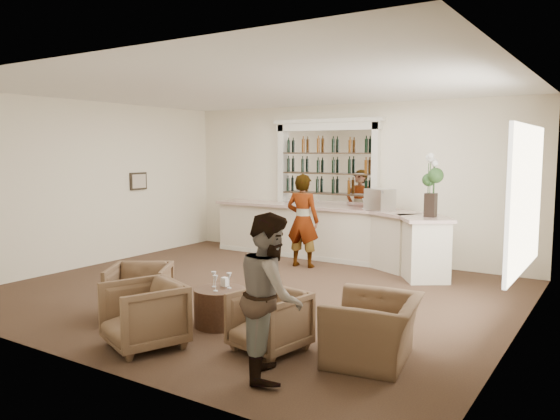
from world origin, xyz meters
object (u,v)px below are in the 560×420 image
object	(u,v)px
armchair_far	(373,329)
cocktail_table	(220,307)
espresso_machine	(380,200)
armchair_right	(269,321)
guest	(271,295)
sommelier	(303,221)
bar_counter	(330,234)
armchair_center	(144,315)
flower_vase	(431,181)
armchair_left	(140,291)

from	to	relation	value
armchair_far	cocktail_table	bearing A→B (deg)	-100.80
armchair_far	espresso_machine	xyz separation A→B (m)	(-1.85, 4.61, 1.00)
armchair_right	espresso_machine	bearing A→B (deg)	108.34
guest	espresso_machine	bearing A→B (deg)	-22.73
armchair_right	sommelier	bearing A→B (deg)	125.84
bar_counter	sommelier	distance (m)	0.94
cocktail_table	armchair_center	world-z (taller)	armchair_center
bar_counter	sommelier	size ratio (longest dim) A/B	3.07
sommelier	flower_vase	xyz separation A→B (m)	(2.47, 0.31, 0.84)
armchair_left	armchair_far	world-z (taller)	armchair_left
armchair_far	flower_vase	xyz separation A→B (m)	(-0.68, 4.12, 1.42)
guest	cocktail_table	bearing A→B (deg)	22.28
cocktail_table	flower_vase	bearing A→B (deg)	69.55
sommelier	armchair_center	bearing A→B (deg)	92.29
espresso_machine	armchair_right	bearing A→B (deg)	-57.77
bar_counter	flower_vase	xyz separation A→B (m)	(2.29, -0.55, 1.20)
sommelier	guest	world-z (taller)	sommelier
armchair_center	armchair_right	bearing A→B (deg)	50.15
bar_counter	cocktail_table	bearing A→B (deg)	-80.66
bar_counter	sommelier	world-z (taller)	sommelier
armchair_center	bar_counter	bearing A→B (deg)	117.09
cocktail_table	guest	size ratio (longest dim) A/B	0.40
sommelier	armchair_right	world-z (taller)	sommelier
bar_counter	armchair_right	size ratio (longest dim) A/B	7.34
cocktail_table	armchair_left	xyz separation A→B (m)	(-1.15, -0.34, 0.13)
armchair_center	armchair_far	distance (m)	2.67
sommelier	espresso_machine	bearing A→B (deg)	-154.56
armchair_right	espresso_machine	world-z (taller)	espresso_machine
armchair_right	armchair_far	xyz separation A→B (m)	(1.13, 0.38, 0.00)
guest	sommelier	bearing A→B (deg)	-7.20
sommelier	espresso_machine	distance (m)	1.58
espresso_machine	sommelier	bearing A→B (deg)	-124.62
sommelier	armchair_left	xyz separation A→B (m)	(-0.20, -4.12, -0.55)
bar_counter	armchair_center	distance (m)	5.78
espresso_machine	flower_vase	xyz separation A→B (m)	(1.17, -0.48, 0.42)
bar_counter	guest	world-z (taller)	guest
sommelier	cocktail_table	bearing A→B (deg)	98.12
cocktail_table	sommelier	size ratio (longest dim) A/B	0.37
bar_counter	espresso_machine	bearing A→B (deg)	-3.23
armchair_center	armchair_right	size ratio (longest dim) A/B	1.11
bar_counter	armchair_far	bearing A→B (deg)	-57.55
armchair_center	flower_vase	world-z (taller)	flower_vase
guest	espresso_machine	xyz separation A→B (m)	(-1.12, 5.55, 0.50)
bar_counter	flower_vase	distance (m)	2.64
flower_vase	armchair_far	bearing A→B (deg)	-80.61
armchair_far	espresso_machine	bearing A→B (deg)	-168.04
guest	armchair_far	distance (m)	1.29
bar_counter	cocktail_table	size ratio (longest dim) A/B	8.35
armchair_far	guest	bearing A→B (deg)	-47.57
armchair_center	espresso_machine	bearing A→B (deg)	105.90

